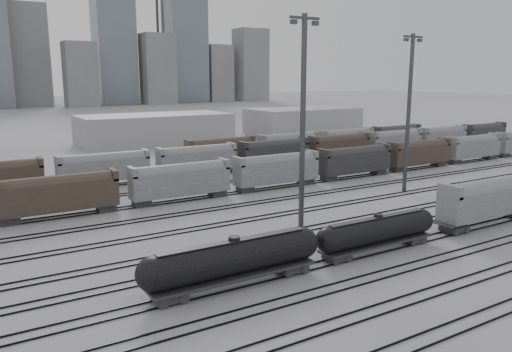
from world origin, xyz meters
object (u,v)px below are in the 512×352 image
tank_car_a (234,259)px  hopper_car_a (489,197)px  light_mast_c (303,119)px  tank_car_b (378,231)px

tank_car_a → hopper_car_a: (35.89, 0.00, 0.99)m
light_mast_c → tank_car_a: bearing=-144.4°
tank_car_b → light_mast_c: light_mast_c is taller
tank_car_b → hopper_car_a: 18.82m
tank_car_a → tank_car_b: 17.11m
tank_car_b → light_mast_c: 15.60m
tank_car_b → hopper_car_a: (18.78, 0.00, 1.26)m
hopper_car_a → light_mast_c: light_mast_c is taller
hopper_car_a → light_mast_c: size_ratio=0.63×
tank_car_a → light_mast_c: light_mast_c is taller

